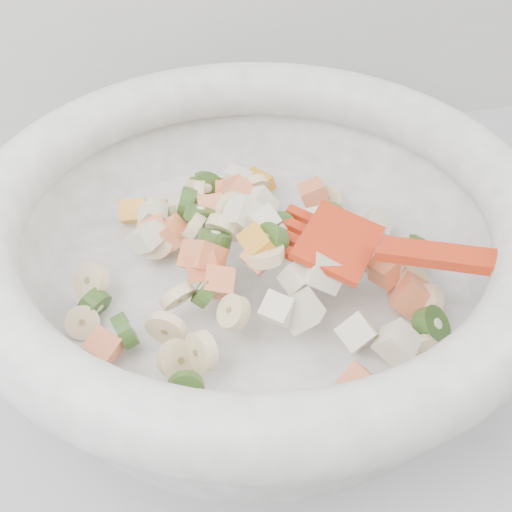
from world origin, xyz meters
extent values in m
cylinder|color=white|center=(0.16, 1.50, 0.91)|extent=(0.33, 0.33, 0.02)
torus|color=white|center=(0.16, 1.50, 0.98)|extent=(0.40, 0.40, 0.04)
cylinder|color=beige|center=(0.10, 1.42, 0.94)|extent=(0.03, 0.03, 0.03)
cylinder|color=beige|center=(0.18, 1.58, 0.95)|extent=(0.04, 0.02, 0.04)
cylinder|color=beige|center=(0.24, 1.57, 0.93)|extent=(0.03, 0.03, 0.03)
cylinder|color=beige|center=(0.27, 1.46, 0.93)|extent=(0.03, 0.02, 0.03)
cylinder|color=beige|center=(0.14, 1.60, 0.94)|extent=(0.02, 0.04, 0.04)
cylinder|color=beige|center=(0.05, 1.51, 0.94)|extent=(0.03, 0.04, 0.03)
cylinder|color=beige|center=(0.16, 1.53, 0.96)|extent=(0.03, 0.02, 0.03)
cylinder|color=beige|center=(0.15, 1.52, 0.96)|extent=(0.04, 0.03, 0.03)
cylinder|color=beige|center=(0.11, 1.42, 0.94)|extent=(0.02, 0.04, 0.04)
cylinder|color=beige|center=(0.27, 1.44, 0.93)|extent=(0.02, 0.03, 0.03)
cylinder|color=beige|center=(0.10, 1.45, 0.94)|extent=(0.03, 0.02, 0.04)
cylinder|color=beige|center=(0.25, 1.40, 0.93)|extent=(0.03, 0.01, 0.03)
cylinder|color=beige|center=(0.11, 1.59, 0.93)|extent=(0.03, 0.03, 0.02)
cylinder|color=beige|center=(0.13, 1.58, 0.94)|extent=(0.02, 0.04, 0.04)
cylinder|color=beige|center=(0.16, 1.55, 0.95)|extent=(0.03, 0.03, 0.03)
cylinder|color=beige|center=(0.04, 1.48, 0.93)|extent=(0.03, 0.02, 0.02)
cylinder|color=beige|center=(0.11, 1.47, 0.95)|extent=(0.03, 0.03, 0.03)
cylinder|color=beige|center=(0.10, 1.54, 0.94)|extent=(0.04, 0.02, 0.04)
cylinder|color=beige|center=(0.14, 1.44, 0.95)|extent=(0.02, 0.03, 0.03)
cylinder|color=beige|center=(0.17, 1.47, 0.97)|extent=(0.03, 0.04, 0.02)
cylinder|color=beige|center=(0.13, 1.54, 0.95)|extent=(0.03, 0.03, 0.03)
cube|color=#FF8E50|center=(0.13, 1.49, 0.96)|extent=(0.04, 0.03, 0.04)
cube|color=#FF8E50|center=(0.23, 1.56, 0.94)|extent=(0.03, 0.02, 0.03)
cube|color=#FF8E50|center=(0.05, 1.45, 0.93)|extent=(0.03, 0.03, 0.03)
cube|color=#FF8E50|center=(0.27, 1.45, 0.93)|extent=(0.04, 0.03, 0.04)
cube|color=#FF8E50|center=(0.12, 1.48, 0.96)|extent=(0.02, 0.03, 0.03)
cube|color=#FF8E50|center=(0.15, 1.60, 0.93)|extent=(0.03, 0.02, 0.03)
cube|color=#FF8E50|center=(0.16, 1.57, 0.95)|extent=(0.04, 0.03, 0.04)
cube|color=#FF8E50|center=(0.10, 1.55, 0.94)|extent=(0.03, 0.02, 0.03)
cube|color=#FF8E50|center=(0.13, 1.47, 0.95)|extent=(0.02, 0.03, 0.03)
cube|color=#FF8E50|center=(0.16, 1.47, 0.96)|extent=(0.03, 0.03, 0.03)
cube|color=#FF8E50|center=(0.15, 1.56, 0.95)|extent=(0.02, 0.03, 0.03)
cube|color=#FF8E50|center=(0.21, 1.39, 0.93)|extent=(0.03, 0.03, 0.03)
cube|color=#FF8E50|center=(0.25, 1.47, 0.94)|extent=(0.03, 0.03, 0.02)
cube|color=#FF8E50|center=(0.11, 1.54, 0.94)|extent=(0.03, 0.03, 0.03)
cube|color=#FF8E50|center=(0.09, 1.39, 0.93)|extent=(0.03, 0.03, 0.03)
cube|color=#FF8E50|center=(0.16, 1.59, 0.94)|extent=(0.02, 0.02, 0.02)
cylinder|color=#519933|center=(0.13, 1.47, 0.95)|extent=(0.03, 0.03, 0.03)
cylinder|color=#519933|center=(0.07, 1.45, 0.94)|extent=(0.02, 0.04, 0.04)
cylinder|color=#519933|center=(0.13, 1.55, 0.95)|extent=(0.03, 0.03, 0.02)
cylinder|color=#519933|center=(0.16, 1.52, 0.96)|extent=(0.03, 0.03, 0.03)
cylinder|color=#519933|center=(0.17, 1.61, 0.93)|extent=(0.04, 0.04, 0.03)
cylinder|color=#519933|center=(0.27, 1.42, 0.93)|extent=(0.03, 0.04, 0.03)
cylinder|color=#519933|center=(0.13, 1.57, 0.94)|extent=(0.02, 0.04, 0.04)
cylinder|color=#519933|center=(0.14, 1.60, 0.94)|extent=(0.04, 0.02, 0.04)
cylinder|color=#519933|center=(0.18, 1.50, 0.96)|extent=(0.03, 0.03, 0.03)
cylinder|color=#519933|center=(0.05, 1.49, 0.93)|extent=(0.03, 0.03, 0.03)
cylinder|color=#519933|center=(0.28, 1.49, 0.94)|extent=(0.02, 0.03, 0.03)
cylinder|color=#519933|center=(0.23, 1.52, 0.95)|extent=(0.03, 0.03, 0.03)
cylinder|color=#519933|center=(0.10, 1.40, 0.93)|extent=(0.03, 0.02, 0.03)
cylinder|color=#519933|center=(0.14, 1.50, 0.96)|extent=(0.03, 0.03, 0.03)
cylinder|color=#519933|center=(0.17, 1.49, 0.97)|extent=(0.03, 0.04, 0.03)
cube|color=beige|center=(0.10, 1.57, 0.94)|extent=(0.03, 0.02, 0.03)
cube|color=beige|center=(0.28, 1.50, 0.93)|extent=(0.02, 0.03, 0.03)
cube|color=beige|center=(0.18, 1.56, 0.94)|extent=(0.04, 0.03, 0.03)
cube|color=beige|center=(0.22, 1.42, 0.94)|extent=(0.03, 0.03, 0.03)
cube|color=beige|center=(0.17, 1.44, 0.95)|extent=(0.03, 0.03, 0.02)
cube|color=beige|center=(0.21, 1.51, 0.96)|extent=(0.03, 0.03, 0.03)
cube|color=beige|center=(0.18, 1.44, 0.95)|extent=(0.03, 0.03, 0.03)
cube|color=beige|center=(0.16, 1.52, 0.97)|extent=(0.04, 0.03, 0.04)
cube|color=beige|center=(0.27, 1.53, 0.93)|extent=(0.03, 0.03, 0.03)
cube|color=beige|center=(0.19, 1.46, 0.95)|extent=(0.03, 0.03, 0.03)
cube|color=beige|center=(0.24, 1.41, 0.94)|extent=(0.03, 0.03, 0.03)
cube|color=beige|center=(0.17, 1.51, 0.97)|extent=(0.02, 0.03, 0.03)
cube|color=beige|center=(0.26, 1.47, 0.94)|extent=(0.03, 0.03, 0.02)
cube|color=beige|center=(0.24, 1.48, 0.94)|extent=(0.02, 0.03, 0.03)
cube|color=beige|center=(0.20, 1.46, 0.96)|extent=(0.03, 0.03, 0.04)
cube|color=beige|center=(0.12, 1.58, 0.94)|extent=(0.02, 0.03, 0.02)
cube|color=beige|center=(0.17, 1.60, 0.94)|extent=(0.03, 0.03, 0.03)
cube|color=beige|center=(0.09, 1.54, 0.95)|extent=(0.03, 0.03, 0.02)
cube|color=#FFA82E|center=(0.19, 1.61, 0.93)|extent=(0.03, 0.03, 0.02)
cube|color=#FFA82E|center=(0.16, 1.48, 0.97)|extent=(0.02, 0.03, 0.02)
cube|color=#FFA82E|center=(0.08, 1.59, 0.93)|extent=(0.03, 0.03, 0.02)
cube|color=red|center=(0.22, 1.47, 0.97)|extent=(0.07, 0.08, 0.02)
cube|color=red|center=(0.20, 1.51, 0.97)|extent=(0.02, 0.02, 0.01)
cube|color=red|center=(0.19, 1.50, 0.97)|extent=(0.02, 0.02, 0.01)
cube|color=red|center=(0.19, 1.49, 0.97)|extent=(0.02, 0.02, 0.01)
cube|color=red|center=(0.18, 1.48, 0.97)|extent=(0.02, 0.02, 0.01)
camera|label=1|loc=(0.09, 1.13, 1.28)|focal=50.00mm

